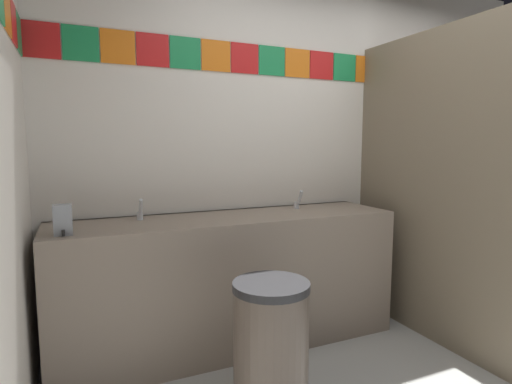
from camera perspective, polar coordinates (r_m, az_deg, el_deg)
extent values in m
cube|color=silver|center=(3.29, 8.50, 6.67)|extent=(4.02, 0.08, 2.67)
cube|color=red|center=(2.80, -27.80, 18.25)|extent=(0.21, 0.01, 0.21)
cube|color=#1E8C4C|center=(2.80, -23.24, 18.49)|extent=(0.21, 0.01, 0.21)
cube|color=orange|center=(2.81, -18.69, 18.62)|extent=(0.21, 0.01, 0.21)
cube|color=red|center=(2.84, -14.19, 18.63)|extent=(0.21, 0.01, 0.21)
cube|color=#1E8C4C|center=(2.88, -9.82, 18.55)|extent=(0.21, 0.01, 0.21)
cube|color=orange|center=(2.94, -5.60, 18.37)|extent=(0.21, 0.01, 0.21)
cube|color=red|center=(3.01, -1.58, 18.11)|extent=(0.21, 0.01, 0.21)
cube|color=#1E8C4C|center=(3.10, 2.22, 17.79)|extent=(0.21, 0.01, 0.21)
cube|color=orange|center=(3.20, 5.79, 17.43)|extent=(0.21, 0.01, 0.21)
cube|color=red|center=(3.31, 9.13, 17.02)|extent=(0.21, 0.01, 0.21)
cube|color=#1E8C4C|center=(3.42, 12.23, 16.60)|extent=(0.21, 0.01, 0.21)
cube|color=orange|center=(3.55, 15.11, 16.16)|extent=(0.21, 0.01, 0.21)
cube|color=red|center=(3.68, 17.77, 15.72)|extent=(0.21, 0.01, 0.21)
cube|color=#1E8C4C|center=(3.82, 20.23, 15.28)|extent=(0.21, 0.01, 0.21)
cube|color=orange|center=(3.97, 22.50, 14.85)|extent=(0.21, 0.01, 0.21)
cube|color=red|center=(4.12, 24.60, 14.43)|extent=(0.21, 0.01, 0.21)
cube|color=#1E8C4C|center=(4.28, 26.53, 14.02)|extent=(0.21, 0.01, 0.21)
cube|color=orange|center=(4.45, 28.32, 13.63)|extent=(0.21, 0.01, 0.21)
cube|color=red|center=(4.61, 29.98, 13.26)|extent=(0.21, 0.01, 0.21)
cube|color=orange|center=(2.29, -31.41, 20.88)|extent=(0.01, 0.21, 0.21)
cube|color=red|center=(2.50, -30.73, 19.62)|extent=(0.01, 0.21, 0.21)
cube|color=#1E8C4C|center=(2.71, -30.17, 18.55)|extent=(0.01, 0.21, 0.21)
cube|color=gray|center=(2.77, -3.53, -12.25)|extent=(2.22, 0.56, 0.86)
cube|color=gray|center=(2.92, -5.42, -3.35)|extent=(2.22, 0.03, 0.08)
cylinder|color=silver|center=(2.51, -15.36, -5.56)|extent=(0.34, 0.34, 0.10)
cylinder|color=silver|center=(2.88, 7.04, -3.79)|extent=(0.34, 0.34, 0.10)
cylinder|color=silver|center=(2.63, -15.87, -3.24)|extent=(0.04, 0.04, 0.05)
cylinder|color=silver|center=(2.57, -15.76, -1.88)|extent=(0.02, 0.06, 0.09)
cylinder|color=silver|center=(2.99, 5.68, -1.84)|extent=(0.04, 0.04, 0.05)
cylinder|color=silver|center=(2.93, 6.17, -0.62)|extent=(0.02, 0.06, 0.09)
cube|color=gray|center=(2.33, -25.33, -3.52)|extent=(0.09, 0.07, 0.16)
cylinder|color=black|center=(2.29, -25.28, -5.18)|extent=(0.02, 0.02, 0.03)
cube|color=#726651|center=(2.98, 23.38, 0.55)|extent=(0.04, 1.46, 2.08)
cylinder|color=white|center=(3.81, 25.87, -11.23)|extent=(0.38, 0.38, 0.40)
torus|color=white|center=(3.76, 26.04, -8.10)|extent=(0.39, 0.39, 0.05)
cube|color=white|center=(3.86, 23.77, -5.25)|extent=(0.34, 0.17, 0.34)
cylinder|color=brown|center=(2.19, 2.09, -21.13)|extent=(0.38, 0.38, 0.62)
cylinder|color=#262628|center=(2.05, 2.13, -12.98)|extent=(0.38, 0.38, 0.04)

